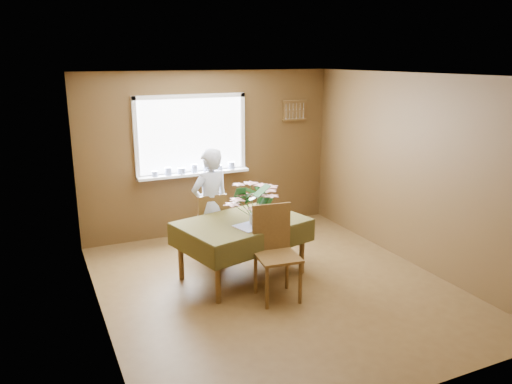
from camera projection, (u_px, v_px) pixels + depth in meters
name	position (u px, v px, depth m)	size (l,w,h in m)	color
floor	(275.00, 286.00, 6.04)	(4.50, 4.50, 0.00)	#52391C
ceiling	(277.00, 75.00, 5.39)	(4.50, 4.50, 0.00)	white
wall_back	(210.00, 153.00, 7.69)	(4.00, 4.00, 0.00)	brown
wall_front	(411.00, 255.00, 3.74)	(4.00, 4.00, 0.00)	brown
wall_left	(95.00, 208.00, 4.91)	(4.50, 4.50, 0.00)	brown
wall_right	(412.00, 171.00, 6.52)	(4.50, 4.50, 0.00)	brown
window_assembly	(193.00, 149.00, 7.50)	(1.72, 0.20, 1.22)	white
spoon_rack	(294.00, 110.00, 8.09)	(0.44, 0.05, 0.33)	brown
dining_table	(242.00, 228.00, 6.17)	(1.72, 1.37, 0.74)	brown
chair_far	(210.00, 223.00, 6.76)	(0.40, 0.40, 0.93)	brown
chair_near	(275.00, 248.00, 5.68)	(0.51, 0.51, 1.07)	brown
seated_woman	(211.00, 205.00, 6.66)	(0.57, 0.37, 1.55)	white
flower_bouquet	(254.00, 200.00, 5.95)	(0.54, 0.54, 0.46)	white
side_plate	(265.00, 211.00, 6.51)	(0.26, 0.26, 0.01)	white
table_knife	(257.00, 221.00, 6.11)	(0.02, 0.22, 0.00)	silver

